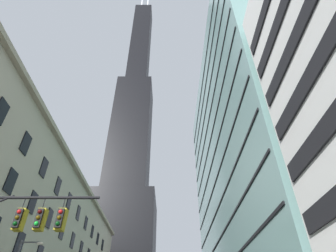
# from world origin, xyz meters

# --- Properties ---
(station_building) EXTENTS (14.32, 68.47, 22.24)m
(station_building) POSITION_xyz_m (-17.82, 28.23, 11.10)
(station_building) COLOR #B2A88E
(station_building) RESTS_ON ground
(dark_skyscraper) EXTENTS (22.43, 22.43, 187.04)m
(dark_skyscraper) POSITION_xyz_m (-12.07, 82.04, 55.75)
(dark_skyscraper) COLOR black
(dark_skyscraper) RESTS_ON ground
(glass_office_midrise) EXTENTS (15.61, 47.38, 48.89)m
(glass_office_midrise) POSITION_xyz_m (18.75, 30.18, 24.45)
(glass_office_midrise) COLOR gray
(glass_office_midrise) RESTS_ON ground
(traffic_signal_mast) EXTENTS (7.42, 0.63, 6.89)m
(traffic_signal_mast) POSITION_xyz_m (-3.97, 3.41, 5.16)
(traffic_signal_mast) COLOR black
(traffic_signal_mast) RESTS_ON sidewalk_left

